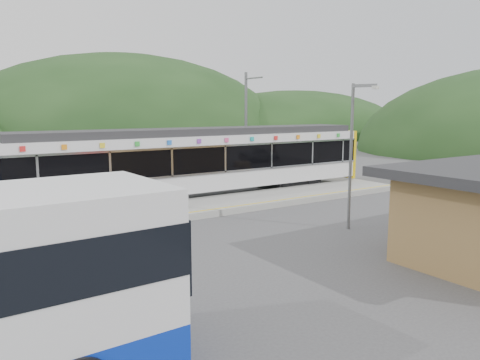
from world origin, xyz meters
TOP-DOWN VIEW (x-y plane):
  - ground at (0.00, 0.00)m, footprint 120.00×120.00m
  - hills at (6.19, 5.29)m, footprint 146.00×149.00m
  - platform at (0.00, 3.30)m, footprint 26.00×3.20m
  - yellow_line at (0.00, 2.00)m, footprint 26.00×0.10m
  - train at (2.41, 6.00)m, footprint 20.44×3.01m
  - catenary_mast_east at (7.00, 8.56)m, footprint 0.18×1.80m
  - lamp_post at (4.00, -3.12)m, footprint 0.48×1.07m

SIDE VIEW (x-z plane):
  - ground at x=0.00m, z-range 0.00..0.00m
  - hills at x=6.19m, z-range -13.00..13.00m
  - platform at x=0.00m, z-range 0.00..0.30m
  - yellow_line at x=0.00m, z-range 0.30..0.31m
  - train at x=2.41m, z-range 0.19..3.93m
  - lamp_post at x=4.00m, z-range 0.56..6.28m
  - catenary_mast_east at x=7.00m, z-range 0.15..7.15m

